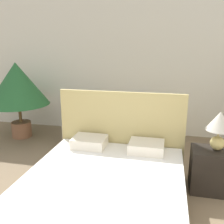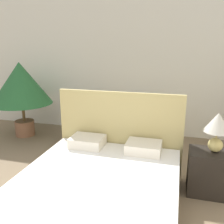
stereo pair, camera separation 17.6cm
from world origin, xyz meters
name	(u,v)px [view 2 (the right image)]	position (x,y,z in m)	size (l,w,h in m)	color
wall_back	(127,65)	(0.00, 4.10, 1.45)	(10.00, 0.06, 2.90)	silver
bed	(98,191)	(0.27, 1.31, 0.26)	(1.82, 2.18, 1.22)	brown
armchair_near_window_left	(83,127)	(-0.70, 3.30, 0.29)	(0.62, 0.64, 0.91)	beige
armchair_near_window_right	(131,131)	(0.25, 3.30, 0.29)	(0.60, 0.62, 0.91)	beige
potted_palm	(21,85)	(-2.01, 3.27, 1.07)	(1.22, 1.22, 1.53)	brown
nightstand	(210,173)	(1.53, 2.04, 0.29)	(0.55, 0.39, 0.57)	black
table_lamp	(217,126)	(1.56, 2.06, 0.90)	(0.33, 0.33, 0.50)	tan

